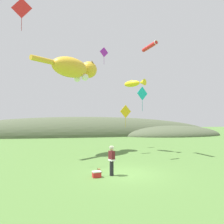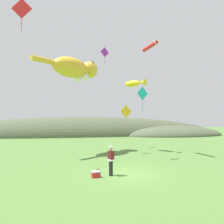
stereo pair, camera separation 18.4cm
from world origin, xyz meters
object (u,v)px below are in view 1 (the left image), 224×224
at_px(kite_giant_cat, 74,68).
at_px(kite_diamond_gold, 126,112).
at_px(picnic_cooler, 97,174).
at_px(kite_fish_windsock, 134,83).
at_px(kite_diamond_violet, 104,52).
at_px(kite_spool, 99,170).
at_px(kite_diamond_teal, 142,94).
at_px(festival_attendant, 112,160).
at_px(kite_diamond_red, 22,8).
at_px(kite_tube_streamer, 150,46).

distance_m(kite_giant_cat, kite_diamond_gold, 6.66).
xyz_separation_m(picnic_cooler, kite_giant_cat, (-0.90, 9.18, 8.21)).
xyz_separation_m(kite_fish_windsock, kite_diamond_violet, (-2.59, 3.39, 4.12)).
relative_size(kite_spool, kite_fish_windsock, 0.11).
height_order(picnic_cooler, kite_diamond_teal, kite_diamond_teal).
relative_size(kite_spool, kite_diamond_gold, 0.12).
bearing_deg(kite_diamond_violet, picnic_cooler, -102.13).
relative_size(festival_attendant, kite_spool, 6.48).
bearing_deg(kite_fish_windsock, kite_diamond_red, -152.27).
height_order(kite_fish_windsock, kite_diamond_red, kite_diamond_red).
height_order(kite_spool, kite_fish_windsock, kite_fish_windsock).
xyz_separation_m(festival_attendant, kite_diamond_violet, (1.74, 12.25, 10.24)).
bearing_deg(kite_spool, kite_diamond_gold, 61.33).
relative_size(kite_spool, kite_giant_cat, 0.04).
relative_size(kite_giant_cat, kite_diamond_teal, 3.00).
xyz_separation_m(kite_spool, kite_tube_streamer, (5.72, 5.44, 10.11)).
distance_m(kite_giant_cat, kite_fish_windsock, 6.30).
relative_size(kite_fish_windsock, kite_diamond_gold, 1.12).
bearing_deg(kite_fish_windsock, kite_giant_cat, 178.72).
xyz_separation_m(kite_tube_streamer, kite_diamond_violet, (-3.36, 5.85, 0.95)).
bearing_deg(picnic_cooler, kite_spool, 75.08).
relative_size(kite_fish_windsock, kite_diamond_red, 1.03).
xyz_separation_m(kite_giant_cat, kite_tube_streamer, (6.93, -2.59, 1.86)).
distance_m(kite_spool, kite_diamond_gold, 8.70).
height_order(kite_fish_windsock, kite_diamond_gold, kite_fish_windsock).
bearing_deg(kite_diamond_red, kite_diamond_teal, 6.41).
height_order(festival_attendant, picnic_cooler, festival_attendant).
xyz_separation_m(festival_attendant, kite_giant_cat, (-1.84, 8.99, 7.43)).
bearing_deg(kite_diamond_teal, kite_diamond_violet, 104.09).
bearing_deg(kite_diamond_gold, kite_diamond_teal, -79.91).
relative_size(kite_diamond_violet, kite_diamond_teal, 1.00).
bearing_deg(picnic_cooler, kite_giant_cat, 95.61).
bearing_deg(kite_diamond_red, kite_tube_streamer, 14.79).
relative_size(kite_diamond_teal, kite_diamond_gold, 0.95).
bearing_deg(kite_diamond_violet, kite_diamond_gold, -73.15).
xyz_separation_m(kite_giant_cat, kite_fish_windsock, (6.17, -0.14, -1.30)).
bearing_deg(kite_spool, kite_fish_windsock, 57.87).
bearing_deg(kite_spool, festival_attendant, -56.83).
distance_m(festival_attendant, kite_spool, 1.41).
distance_m(kite_spool, kite_diamond_violet, 15.98).
height_order(festival_attendant, kite_giant_cat, kite_giant_cat).
xyz_separation_m(kite_tube_streamer, kite_diamond_teal, (-1.43, -1.82, -4.73)).
xyz_separation_m(festival_attendant, picnic_cooler, (-0.93, -0.19, -0.77)).
bearing_deg(kite_fish_windsock, kite_spool, -122.13).
bearing_deg(kite_spool, kite_tube_streamer, 43.56).
xyz_separation_m(festival_attendant, kite_spool, (-0.63, 0.96, -0.82)).
bearing_deg(picnic_cooler, kite_diamond_gold, 63.15).
height_order(kite_diamond_violet, kite_diamond_gold, kite_diamond_violet).
height_order(festival_attendant, kite_diamond_teal, kite_diamond_teal).
xyz_separation_m(kite_spool, kite_diamond_gold, (3.72, 6.81, 3.94)).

